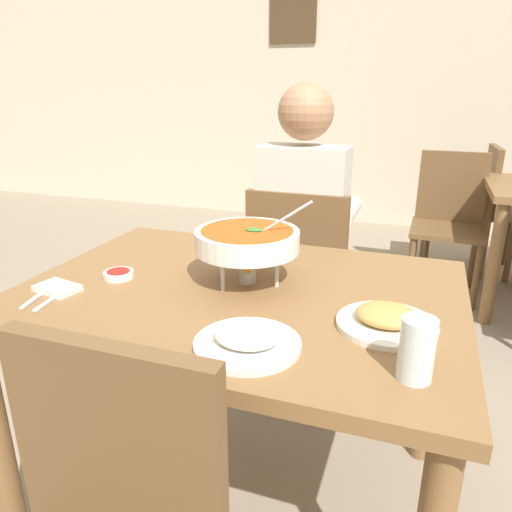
# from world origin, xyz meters

# --- Properties ---
(ground_plane) EXTENTS (16.00, 16.00, 0.00)m
(ground_plane) POSITION_xyz_m (0.00, 0.00, 0.00)
(ground_plane) COLOR gray
(cafe_rear_partition) EXTENTS (10.00, 0.10, 3.00)m
(cafe_rear_partition) POSITION_xyz_m (0.00, 3.65, 1.50)
(cafe_rear_partition) COLOR beige
(cafe_rear_partition) RESTS_ON ground_plane
(picture_frame_hung) EXTENTS (0.44, 0.03, 0.56)m
(picture_frame_hung) POSITION_xyz_m (-0.84, 3.59, 1.94)
(picture_frame_hung) COLOR #4C3823
(dining_table_main) EXTENTS (1.24, 0.91, 0.75)m
(dining_table_main) POSITION_xyz_m (0.00, 0.00, 0.64)
(dining_table_main) COLOR brown
(dining_table_main) RESTS_ON ground_plane
(chair_diner_main) EXTENTS (0.44, 0.44, 0.90)m
(chair_diner_main) POSITION_xyz_m (-0.00, 0.74, 0.51)
(chair_diner_main) COLOR brown
(chair_diner_main) RESTS_ON ground_plane
(diner_main) EXTENTS (0.40, 0.45, 1.31)m
(diner_main) POSITION_xyz_m (0.00, 0.77, 0.75)
(diner_main) COLOR #2D2D38
(diner_main) RESTS_ON ground_plane
(curry_bowl) EXTENTS (0.33, 0.30, 0.26)m
(curry_bowl) POSITION_xyz_m (0.01, 0.05, 0.88)
(curry_bowl) COLOR silver
(curry_bowl) RESTS_ON dining_table_main
(rice_plate) EXTENTS (0.24, 0.24, 0.06)m
(rice_plate) POSITION_xyz_m (0.14, -0.30, 0.77)
(rice_plate) COLOR white
(rice_plate) RESTS_ON dining_table_main
(appetizer_plate) EXTENTS (0.24, 0.24, 0.06)m
(appetizer_plate) POSITION_xyz_m (0.42, -0.10, 0.77)
(appetizer_plate) COLOR white
(appetizer_plate) RESTS_ON dining_table_main
(sauce_dish) EXTENTS (0.09, 0.09, 0.02)m
(sauce_dish) POSITION_xyz_m (-0.37, -0.04, 0.76)
(sauce_dish) COLOR white
(sauce_dish) RESTS_ON dining_table_main
(napkin_folded) EXTENTS (0.13, 0.10, 0.02)m
(napkin_folded) POSITION_xyz_m (-0.48, -0.18, 0.76)
(napkin_folded) COLOR white
(napkin_folded) RESTS_ON dining_table_main
(fork_utensil) EXTENTS (0.05, 0.17, 0.01)m
(fork_utensil) POSITION_xyz_m (-0.50, -0.23, 0.75)
(fork_utensil) COLOR silver
(fork_utensil) RESTS_ON dining_table_main
(spoon_utensil) EXTENTS (0.03, 0.17, 0.01)m
(spoon_utensil) POSITION_xyz_m (-0.45, -0.23, 0.75)
(spoon_utensil) COLOR silver
(spoon_utensil) RESTS_ON dining_table_main
(drink_glass) EXTENTS (0.07, 0.07, 0.13)m
(drink_glass) POSITION_xyz_m (0.49, -0.30, 0.81)
(drink_glass) COLOR silver
(drink_glass) RESTS_ON dining_table_main
(chair_bg_right) EXTENTS (0.46, 0.46, 0.90)m
(chair_bg_right) POSITION_xyz_m (0.80, 2.55, 0.51)
(chair_bg_right) COLOR brown
(chair_bg_right) RESTS_ON ground_plane
(chair_bg_window) EXTENTS (0.45, 0.45, 0.90)m
(chair_bg_window) POSITION_xyz_m (0.64, 2.08, 0.51)
(chair_bg_window) COLOR brown
(chair_bg_window) RESTS_ON ground_plane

